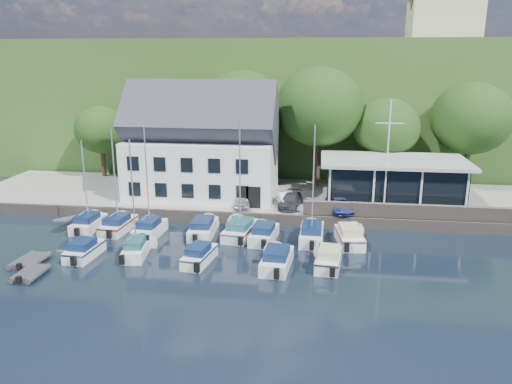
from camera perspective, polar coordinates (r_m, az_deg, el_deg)
ground at (r=33.39m, az=-0.63°, el=-9.95°), size 180.00×180.00×0.00m
quay at (r=49.52m, az=2.20°, el=-0.76°), size 60.00×13.00×1.00m
quay_face at (r=43.34m, az=1.40°, el=-3.15°), size 60.00×0.30×1.00m
hillside at (r=92.17m, az=4.86°, el=11.47°), size 160.00×75.00×16.00m
field_patch at (r=99.95m, az=9.97°, el=16.29°), size 50.00×30.00×0.30m
farmhouse at (r=83.96m, az=20.72°, el=18.47°), size 10.40×7.00×8.20m
harbor_building at (r=48.54m, az=-6.14°, el=4.72°), size 14.40×8.20×8.70m
club_pavilion at (r=47.70m, az=15.33°, el=1.23°), size 13.20×7.20×4.10m
seawall at (r=43.87m, az=17.26°, el=-2.12°), size 18.00×0.50×1.20m
gangway at (r=46.33m, az=-19.67°, el=-3.49°), size 1.20×6.00×1.40m
car_silver at (r=45.12m, az=-1.58°, el=-0.93°), size 1.84×3.65×1.19m
car_white at (r=45.58m, az=3.43°, el=-0.79°), size 2.25×3.81×1.19m
car_dgrey at (r=45.11m, az=3.96°, el=-0.97°), size 2.26×4.33×1.20m
car_blue at (r=44.39m, az=9.59°, el=-1.40°), size 2.21×3.85×1.24m
flagpole at (r=43.87m, az=14.77°, el=3.83°), size 2.34×0.20×9.73m
tree_0 at (r=58.41m, az=-17.22°, el=5.52°), size 5.76×5.76×7.87m
tree_1 at (r=54.66m, az=-10.01°, el=6.32°), size 7.12×7.12×9.73m
tree_2 at (r=53.44m, az=-1.61°, el=7.46°), size 8.62×8.62×11.78m
tree_3 at (r=51.86m, az=7.18°, el=7.33°), size 8.92×8.92×12.20m
tree_4 at (r=52.55m, az=14.55°, el=5.40°), size 6.72×6.72×9.18m
tree_5 at (r=54.28m, az=23.20°, el=5.81°), size 7.89×7.89×10.78m
boat_r1_0 at (r=43.57m, az=-19.00°, el=1.29°), size 1.97×5.75×8.59m
boat_r1_1 at (r=42.35m, az=-15.83°, el=1.24°), size 2.38×6.05×8.70m
boat_r1_2 at (r=40.55m, az=-12.35°, el=1.20°), size 2.20×5.63×9.17m
boat_r1_3 at (r=41.19m, az=-6.06°, el=-3.92°), size 2.16×6.46×1.44m
boat_r1_4 at (r=39.53m, az=-1.84°, el=0.90°), size 3.10×6.64×8.78m
boat_r1_5 at (r=39.70m, az=0.91°, el=-4.59°), size 2.51×5.85×1.44m
boat_r1_6 at (r=38.83m, az=6.56°, el=0.73°), size 2.12×6.61×9.04m
boat_r1_7 at (r=39.70m, az=10.64°, el=-4.79°), size 2.73×6.06×1.52m
boat_r2_0 at (r=38.64m, az=-19.05°, el=-6.10°), size 2.16×5.09×1.38m
boat_r2_1 at (r=36.72m, az=-13.86°, el=-0.90°), size 2.37×5.60×8.54m
boat_r2_2 at (r=35.83m, az=-6.50°, el=-6.99°), size 2.41×5.45×1.41m
boat_r2_3 at (r=34.86m, az=2.40°, el=-7.49°), size 2.47×6.05×1.49m
boat_r2_4 at (r=35.34m, az=8.32°, el=-7.34°), size 2.33×5.54×1.46m
dinghy_0 at (r=38.85m, az=-24.48°, el=-7.10°), size 2.00×3.08×0.69m
dinghy_1 at (r=36.77m, az=-24.41°, el=-8.40°), size 1.67×2.75×0.64m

